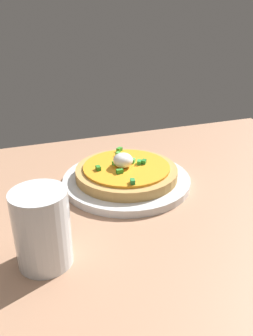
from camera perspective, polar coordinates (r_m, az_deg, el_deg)
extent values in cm
cube|color=#AA7C5E|center=(61.70, 4.61, -7.02)|extent=(104.18, 75.96, 2.09)
cylinder|color=silver|center=(67.62, 0.00, -2.10)|extent=(25.53, 25.53, 1.49)
cylinder|color=tan|center=(66.84, 0.00, -0.78)|extent=(20.31, 20.31, 1.99)
cylinder|color=orange|center=(66.31, 0.00, 0.18)|extent=(17.22, 17.22, 0.48)
ellipsoid|color=white|center=(65.24, -0.60, 1.33)|extent=(3.90, 3.90, 2.83)
cube|color=#55B33F|center=(70.64, -1.37, 2.37)|extent=(1.17, 1.47, 0.80)
cube|color=#56B34C|center=(67.60, 1.20, 1.28)|extent=(1.39, 1.51, 0.80)
cube|color=green|center=(73.11, -1.22, 3.18)|extent=(1.51, 1.38, 0.80)
cube|color=#247F2C|center=(67.20, 2.99, 1.10)|extent=(1.40, 1.51, 0.80)
cube|color=#328D29|center=(63.11, -1.18, -0.55)|extent=(1.33, 0.88, 0.80)
cube|color=#2B8B3B|center=(59.40, 1.04, -2.29)|extent=(1.06, 1.42, 0.80)
cube|color=green|center=(66.90, 2.18, 1.00)|extent=(1.33, 1.51, 0.80)
cube|color=#308929|center=(64.61, -4.84, 0.00)|extent=(0.86, 1.31, 0.80)
cube|color=green|center=(66.74, -1.93, 0.94)|extent=(1.51, 1.35, 0.80)
cylinder|color=silver|center=(46.62, -14.16, -9.95)|extent=(7.56, 7.56, 11.08)
cylinder|color=#392118|center=(47.51, -13.96, -11.48)|extent=(6.65, 6.65, 7.17)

